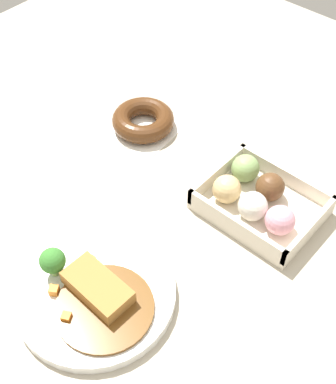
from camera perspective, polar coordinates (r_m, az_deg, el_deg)
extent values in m
plane|color=#B2A893|center=(0.83, -0.10, -7.16)|extent=(1.60, 1.60, 0.00)
cylinder|color=white|center=(0.79, -7.90, -10.84)|extent=(0.24, 0.24, 0.02)
cylinder|color=brown|center=(0.77, -7.11, -12.24)|extent=(0.14, 0.14, 0.01)
cube|color=#A87538|center=(0.76, -7.65, -10.20)|extent=(0.10, 0.06, 0.02)
cylinder|color=white|center=(0.80, -8.62, -7.97)|extent=(0.06, 0.06, 0.00)
ellipsoid|color=yellow|center=(0.80, -8.70, -7.56)|extent=(0.03, 0.03, 0.02)
cylinder|color=#8CB766|center=(0.80, -12.18, -8.20)|extent=(0.01, 0.01, 0.02)
sphere|color=#387A2D|center=(0.78, -12.44, -7.29)|extent=(0.04, 0.04, 0.04)
cube|color=orange|center=(0.79, -12.29, -10.40)|extent=(0.02, 0.02, 0.01)
cube|color=orange|center=(0.76, -10.98, -13.22)|extent=(0.02, 0.02, 0.01)
cube|color=beige|center=(0.90, 9.96, -1.72)|extent=(0.19, 0.15, 0.01)
cube|color=beige|center=(0.91, 5.41, 2.05)|extent=(0.01, 0.15, 0.03)
cube|color=beige|center=(0.86, 15.16, -3.92)|extent=(0.01, 0.15, 0.03)
cube|color=beige|center=(0.84, 7.35, -3.65)|extent=(0.19, 0.01, 0.03)
cube|color=beige|center=(0.93, 12.66, 1.70)|extent=(0.19, 0.01, 0.03)
sphere|color=#DBB77A|center=(0.88, 6.37, 0.34)|extent=(0.05, 0.05, 0.05)
sphere|color=silver|center=(0.86, 9.20, -1.53)|extent=(0.05, 0.05, 0.05)
sphere|color=pink|center=(0.85, 12.08, -3.01)|extent=(0.05, 0.05, 0.05)
sphere|color=#84A860|center=(0.91, 8.41, 2.56)|extent=(0.05, 0.05, 0.05)
sphere|color=brown|center=(0.89, 11.03, 0.54)|extent=(0.05, 0.05, 0.05)
cube|color=white|center=(1.03, -2.68, 7.04)|extent=(0.14, 0.14, 0.00)
torus|color=#4C2B14|center=(1.02, -2.72, 7.82)|extent=(0.12, 0.12, 0.04)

